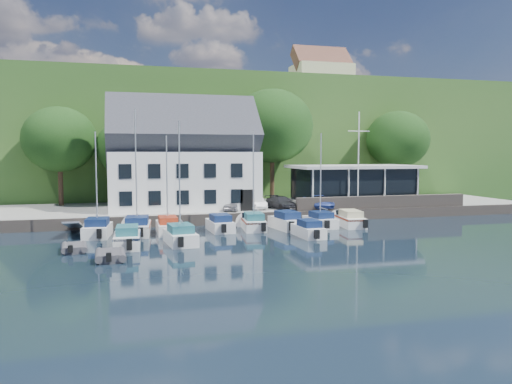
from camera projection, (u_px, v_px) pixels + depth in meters
ground at (311, 244)px, 35.11m from camera, size 180.00×180.00×0.00m
quay at (250, 210)px, 51.92m from camera, size 60.00×13.00×1.00m
quay_face at (267, 218)px, 45.66m from camera, size 60.00×0.30×1.00m
hillside at (192, 144)px, 94.19m from camera, size 160.00×75.00×16.00m
field_patch at (225, 106)px, 103.30m from camera, size 50.00×30.00×0.30m
farmhouse at (321, 76)px, 89.25m from camera, size 10.40×7.00×8.20m
harbor_building at (183, 164)px, 48.78m from camera, size 14.40×8.20×8.70m
club_pavilion at (353, 184)px, 53.10m from camera, size 13.20×7.20×4.10m
seawall at (383, 202)px, 49.04m from camera, size 18.00×0.50×1.20m
gangway at (75, 234)px, 39.53m from camera, size 1.20×6.00×1.40m
car_silver at (232, 204)px, 46.92m from camera, size 2.37×3.60×1.14m
car_white at (256, 202)px, 48.39m from camera, size 1.44×3.75×1.22m
car_dgrey at (281, 203)px, 48.21m from camera, size 2.61×4.51×1.23m
car_blue at (318, 201)px, 48.91m from camera, size 1.80×4.16×1.40m
flagpole at (358, 160)px, 48.68m from camera, size 2.26×0.20×9.40m
tree_0 at (60, 156)px, 51.03m from camera, size 7.42×7.42×10.14m
tree_1 at (127, 162)px, 52.88m from camera, size 6.48×6.48×8.85m
tree_2 at (206, 150)px, 54.69m from camera, size 8.33×8.33×11.39m
tree_3 at (272, 145)px, 56.31m from camera, size 9.21×9.21×12.59m
tree_5 at (397, 154)px, 61.26m from camera, size 7.70×7.70×10.52m
boat_r1_0 at (96, 178)px, 37.97m from camera, size 2.59×5.64×8.95m
boat_r1_1 at (136, 178)px, 38.84m from camera, size 2.71×6.23×9.00m
boat_r1_2 at (167, 180)px, 39.53m from camera, size 1.84×6.17×8.51m
boat_r1_3 at (220, 223)px, 40.96m from camera, size 2.12×5.44×1.41m
boat_r1_4 at (253, 177)px, 41.40m from camera, size 2.52×6.04×8.83m
boat_r1_5 at (286, 220)px, 42.00m from camera, size 2.64×5.90×1.55m
boat_r1_6 at (321, 179)px, 42.86m from camera, size 2.42×5.35×8.42m
boat_r1_7 at (349, 218)px, 43.72m from camera, size 2.61×6.69×1.44m
boat_r2_0 at (127, 236)px, 34.09m from camera, size 2.12×5.91×1.49m
boat_r2_1 at (180, 182)px, 34.87m from camera, size 2.53×5.91×8.78m
boat_r2_3 at (308, 228)px, 38.18m from camera, size 1.91×5.23×1.34m
dinghy_0 at (74, 247)px, 32.56m from camera, size 1.90×2.88×0.64m
dinghy_1 at (110, 254)px, 30.02m from camera, size 1.93×3.11×0.71m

